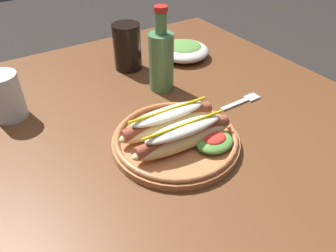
# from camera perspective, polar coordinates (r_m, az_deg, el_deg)

# --- Properties ---
(dining_table) EXTENTS (1.10, 1.06, 0.74)m
(dining_table) POSITION_cam_1_polar(r_m,az_deg,el_deg) (0.81, -3.86, -5.59)
(dining_table) COLOR brown
(dining_table) RESTS_ON ground_plane
(hot_dog_plate) EXTENTS (0.27, 0.27, 0.08)m
(hot_dog_plate) POSITION_cam_1_polar(r_m,az_deg,el_deg) (0.68, 1.65, -1.61)
(hot_dog_plate) COLOR #B77042
(hot_dog_plate) RESTS_ON dining_table
(fork) EXTENTS (0.12, 0.03, 0.00)m
(fork) POSITION_cam_1_polar(r_m,az_deg,el_deg) (0.85, 12.96, 4.27)
(fork) COLOR silver
(fork) RESTS_ON dining_table
(soda_cup) EXTENTS (0.08, 0.08, 0.13)m
(soda_cup) POSITION_cam_1_polar(r_m,az_deg,el_deg) (0.98, -7.13, 13.55)
(soda_cup) COLOR black
(soda_cup) RESTS_ON dining_table
(water_cup) EXTENTS (0.08, 0.08, 0.11)m
(water_cup) POSITION_cam_1_polar(r_m,az_deg,el_deg) (0.84, -26.52, 4.61)
(water_cup) COLOR silver
(water_cup) RESTS_ON dining_table
(glass_bottle) EXTENTS (0.06, 0.06, 0.22)m
(glass_bottle) POSITION_cam_1_polar(r_m,az_deg,el_deg) (0.85, -1.17, 11.64)
(glass_bottle) COLOR #4C7F51
(glass_bottle) RESTS_ON dining_table
(side_bowl) EXTENTS (0.16, 0.16, 0.05)m
(side_bowl) POSITION_cam_1_polar(r_m,az_deg,el_deg) (1.05, 2.79, 13.12)
(side_bowl) COLOR silver
(side_bowl) RESTS_ON dining_table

